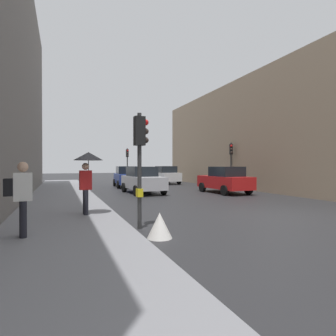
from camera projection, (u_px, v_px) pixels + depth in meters
ground_plane at (275, 215)px, 10.26m from camera, size 120.00×120.00×0.00m
sidewalk_kerb at (63, 202)px, 13.23m from camera, size 3.44×40.00×0.16m
building_facade_right at (298, 136)px, 23.74m from camera, size 12.00×27.59×8.61m
traffic_light_far_median at (127, 159)px, 30.40m from camera, size 0.25×0.43×3.70m
traffic_light_near_left at (140, 149)px, 8.09m from camera, size 0.44×0.26×3.36m
traffic_light_mid_street at (231, 157)px, 22.06m from camera, size 0.35×0.45×3.64m
car_blue_van at (127, 177)px, 23.69m from camera, size 2.25×4.32×1.76m
car_silver_hatchback at (143, 180)px, 18.36m from camera, size 2.21×4.29×1.76m
car_white_compact at (165, 175)px, 27.77m from camera, size 2.10×4.24×1.76m
car_red_sedan at (225, 180)px, 18.46m from camera, size 2.12×4.25×1.76m
pedestrian_with_umbrella at (88, 165)px, 9.57m from camera, size 1.00×1.00×2.14m
pedestrian_with_black_backpack at (21, 194)px, 6.54m from camera, size 0.62×0.36×1.77m
warning_sign_triangle at (160, 225)px, 7.05m from camera, size 0.64×0.64×0.65m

